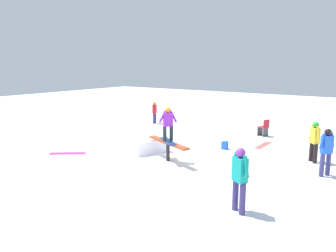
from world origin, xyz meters
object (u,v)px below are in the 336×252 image
Objects in this scene: loose_snowboard_magenta at (68,153)px; bystander_blue at (326,150)px; bystander_teal at (240,177)px; rail_feature at (168,144)px; main_rider_on_rail at (168,125)px; backpack_on_snow at (225,145)px; bystander_yellow at (314,140)px; loose_snowboard_coral at (263,145)px; folding_chair at (264,128)px; bystander_red at (155,111)px.

bystander_blue is at bearing -18.18° from loose_snowboard_magenta.
bystander_teal is at bearing -164.84° from bystander_blue.
rail_feature is 5.50m from bystander_blue.
bystander_blue is (5.25, 1.62, -0.52)m from main_rider_on_rail.
rail_feature is 7.00× the size of backpack_on_snow.
bystander_yellow is 4.60× the size of backpack_on_snow.
bystander_teal is 6.30m from backpack_on_snow.
loose_snowboard_coral is 1.74× the size of folding_chair.
folding_chair is (1.49, 6.45, -1.01)m from main_rider_on_rail.
bystander_yellow reaches higher than rail_feature.
bystander_yellow is at bearing -8.88° from loose_snowboard_magenta.
bystander_teal is at bearing -44.39° from loose_snowboard_magenta.
backpack_on_snow is (6.33, -3.19, -0.60)m from bystander_red.
rail_feature is at bearing 0.00° from main_rider_on_rail.
loose_snowboard_magenta is at bearing 75.69° from bystander_yellow.
main_rider_on_rail reaches higher than bystander_teal.
bystander_red reaches higher than backpack_on_snow.
bystander_red is (-5.33, 6.09, 0.12)m from rail_feature.
bystander_red reaches higher than rail_feature.
loose_snowboard_magenta is (-4.01, -1.57, -0.64)m from rail_feature.
rail_feature is 4.77m from bystander_teal.
bystander_blue reaches higher than rail_feature.
loose_snowboard_magenta is (-9.26, -3.20, -0.89)m from bystander_blue.
bystander_blue is 4.38m from bystander_teal.
loose_snowboard_coral is at bearing 7.38° from loose_snowboard_magenta.
loose_snowboard_coral is (2.16, 4.52, -0.64)m from rail_feature.
bystander_teal reaches higher than bystander_yellow.
rail_feature is 1.73× the size of bystander_red.
bystander_teal is (-0.58, -5.64, 0.06)m from bystander_yellow.
backpack_on_snow reaches higher than loose_snowboard_magenta.
backpack_on_snow is (5.01, 4.48, 0.16)m from loose_snowboard_magenta.
bystander_yellow is at bearing -65.51° from bystander_teal.
bystander_teal is (9.33, -8.67, 0.17)m from bystander_red.
folding_chair is (-2.51, 9.03, -0.53)m from bystander_teal.
bystander_teal reaches higher than bystander_blue.
bystander_red is at bearing 62.54° from loose_snowboard_magenta.
folding_chair is (-3.75, 4.83, -0.49)m from bystander_blue.
bystander_blue is 11.49m from bystander_red.
backpack_on_snow is at bearing 93.51° from rail_feature.
rail_feature is 1.61× the size of loose_snowboard_magenta.
loose_snowboard_magenta is (1.32, -7.67, -0.76)m from bystander_red.
loose_snowboard_coral is (6.17, 6.09, 0.00)m from loose_snowboard_magenta.
bystander_yellow is at bearing 56.36° from bystander_blue.
bystander_teal is (-1.25, -4.20, 0.04)m from bystander_blue.
main_rider_on_rail reaches higher than bystander_blue.
main_rider_on_rail reaches higher than loose_snowboard_magenta.
backpack_on_snow is at bearing -135.96° from bystander_red.
loose_snowboard_coral is 4.49× the size of backpack_on_snow.
bystander_blue is 1.03× the size of bystander_yellow.
rail_feature is at bearing -23.59° from backpack_on_snow.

